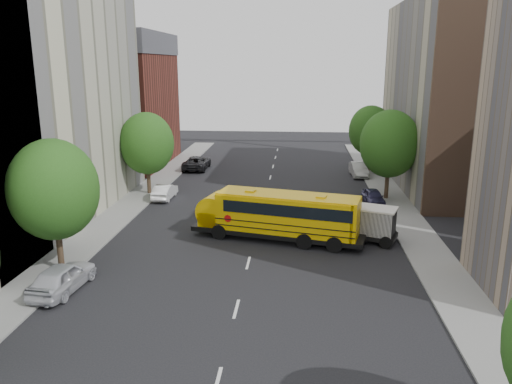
# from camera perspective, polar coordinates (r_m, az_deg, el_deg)

# --- Properties ---
(ground) EXTENTS (120.00, 120.00, 0.00)m
(ground) POSITION_cam_1_polar(r_m,az_deg,el_deg) (33.01, -0.55, -6.78)
(ground) COLOR black
(ground) RESTS_ON ground
(sidewalk_left) EXTENTS (3.00, 80.00, 0.12)m
(sidewalk_left) POSITION_cam_1_polar(r_m,az_deg,el_deg) (40.24, -16.41, -3.36)
(sidewalk_left) COLOR slate
(sidewalk_left) RESTS_ON ground
(sidewalk_right) EXTENTS (3.00, 80.00, 0.12)m
(sidewalk_right) POSITION_cam_1_polar(r_m,az_deg,el_deg) (38.54, 17.52, -4.23)
(sidewalk_right) COLOR slate
(sidewalk_right) RESTS_ON ground
(lane_markings) EXTENTS (0.15, 64.00, 0.01)m
(lane_markings) POSITION_cam_1_polar(r_m,az_deg,el_deg) (42.46, 0.72, -1.90)
(lane_markings) COLOR silver
(lane_markings) RESTS_ON ground
(building_left_cream) EXTENTS (10.00, 26.00, 20.00)m
(building_left_cream) POSITION_cam_1_polar(r_m,az_deg,el_deg) (42.23, -25.29, 10.44)
(building_left_cream) COLOR beige
(building_left_cream) RESTS_ON ground
(building_left_redbrick) EXTENTS (10.00, 15.00, 13.00)m
(building_left_redbrick) POSITION_cam_1_polar(r_m,az_deg,el_deg) (62.49, -14.91, 8.96)
(building_left_redbrick) COLOR maroon
(building_left_redbrick) RESTS_ON ground
(building_right_far) EXTENTS (10.00, 22.00, 18.00)m
(building_right_far) POSITION_cam_1_polar(r_m,az_deg,el_deg) (52.92, 21.77, 10.24)
(building_right_far) COLOR tan
(building_right_far) RESTS_ON ground
(building_right_sidewall) EXTENTS (10.10, 0.30, 18.00)m
(building_right_sidewall) POSITION_cam_1_polar(r_m,az_deg,el_deg) (42.51, 25.97, 9.03)
(building_right_sidewall) COLOR brown
(building_right_sidewall) RESTS_ON ground
(street_tree_1) EXTENTS (5.12, 5.12, 7.90)m
(street_tree_1) POSITION_cam_1_polar(r_m,az_deg,el_deg) (30.86, -22.11, 0.25)
(street_tree_1) COLOR #38281C
(street_tree_1) RESTS_ON ground
(street_tree_2) EXTENTS (4.99, 4.99, 7.71)m
(street_tree_2) POSITION_cam_1_polar(r_m,az_deg,el_deg) (47.29, -12.38, 5.44)
(street_tree_2) COLOR #38281C
(street_tree_2) RESTS_ON ground
(street_tree_4) EXTENTS (5.25, 5.25, 8.10)m
(street_tree_4) POSITION_cam_1_polar(r_m,az_deg,el_deg) (45.88, 15.01, 5.33)
(street_tree_4) COLOR #38281C
(street_tree_4) RESTS_ON ground
(street_tree_5) EXTENTS (4.86, 4.86, 7.51)m
(street_tree_5) POSITION_cam_1_polar(r_m,az_deg,el_deg) (57.67, 12.97, 6.86)
(street_tree_5) COLOR #38281C
(street_tree_5) RESTS_ON ground
(school_bus) EXTENTS (12.39, 5.49, 3.41)m
(school_bus) POSITION_cam_1_polar(r_m,az_deg,el_deg) (34.62, 2.34, -2.44)
(school_bus) COLOR black
(school_bus) RESTS_ON ground
(safari_truck) EXTENTS (6.10, 3.85, 2.47)m
(safari_truck) POSITION_cam_1_polar(r_m,az_deg,el_deg) (35.50, 11.27, -3.30)
(safari_truck) COLOR black
(safari_truck) RESTS_ON ground
(parked_car_0) EXTENTS (2.34, 4.88, 1.61)m
(parked_car_0) POSITION_cam_1_polar(r_m,az_deg,el_deg) (29.18, -21.27, -9.06)
(parked_car_0) COLOR silver
(parked_car_0) RESTS_ON ground
(parked_car_1) EXTENTS (1.50, 4.14, 1.36)m
(parked_car_1) POSITION_cam_1_polar(r_m,az_deg,el_deg) (46.13, -10.39, 0.05)
(parked_car_1) COLOR white
(parked_car_1) RESTS_ON ground
(parked_car_2) EXTENTS (2.62, 5.68, 1.58)m
(parked_car_2) POSITION_cam_1_polar(r_m,az_deg,el_deg) (58.60, -6.78, 3.36)
(parked_car_2) COLOR black
(parked_car_2) RESTS_ON ground
(parked_car_4) EXTENTS (1.90, 3.97, 1.31)m
(parked_car_4) POSITION_cam_1_polar(r_m,az_deg,el_deg) (44.87, 13.26, -0.53)
(parked_car_4) COLOR #343055
(parked_car_4) RESTS_ON ground
(parked_car_5) EXTENTS (1.83, 4.61, 1.49)m
(parked_car_5) POSITION_cam_1_polar(r_m,az_deg,el_deg) (55.70, 11.65, 2.54)
(parked_car_5) COLOR #989994
(parked_car_5) RESTS_ON ground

